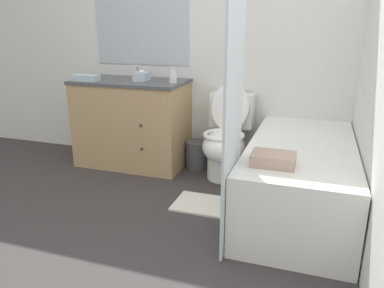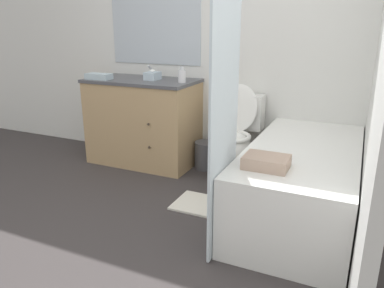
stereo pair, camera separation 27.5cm
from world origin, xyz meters
The scene contains 13 objects.
ground_plane centered at (0.00, 0.00, 0.00)m, with size 14.00×14.00×0.00m, color #383333.
wall_back centered at (-0.01, 1.84, 1.25)m, with size 8.00×0.06×2.50m.
vanity_cabinet centered at (-0.74, 1.53, 0.43)m, with size 1.07×0.60×0.84m.
sink_faucet centered at (-0.74, 1.73, 0.88)m, with size 0.14×0.12×0.12m.
toilet centered at (0.22, 1.48, 0.35)m, with size 0.40×0.63×0.84m.
bathtub centered at (0.89, 1.02, 0.26)m, with size 0.74×1.58×0.52m.
shower_curtain centered at (0.51, 0.41, 0.95)m, with size 0.01×0.45×1.89m.
wastebasket centered at (-0.10, 1.61, 0.13)m, with size 0.22×0.22×0.27m.
tissue_box centered at (-0.62, 1.52, 0.88)m, with size 0.12×0.14×0.10m.
soap_dispenser centered at (-0.29, 1.48, 0.91)m, with size 0.07×0.07×0.14m.
hand_towel_folded centered at (-1.11, 1.34, 0.87)m, with size 0.25×0.12×0.06m.
bath_towel_folded centered at (0.74, 0.53, 0.56)m, with size 0.26×0.20×0.07m.
bath_mat centered at (0.23, 0.85, 0.01)m, with size 0.50×0.35×0.02m.
Camera 2 is at (1.21, -1.57, 1.34)m, focal length 35.00 mm.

